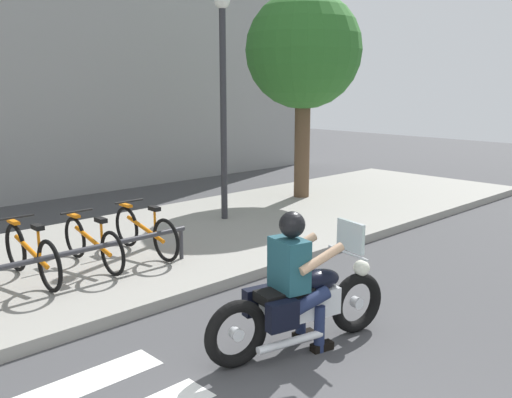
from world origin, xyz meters
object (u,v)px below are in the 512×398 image
at_px(motorcycle, 302,305).
at_px(bicycle_4, 31,254).
at_px(bicycle_5, 93,243).
at_px(street_lamp, 223,89).
at_px(bicycle_6, 145,231).
at_px(rider, 296,271).
at_px(tree_near_rack, 304,52).

relative_size(motorcycle, bicycle_4, 1.23).
distance_m(motorcycle, bicycle_5, 3.50).
height_order(motorcycle, street_lamp, street_lamp).
xyz_separation_m(bicycle_4, street_lamp, (4.07, 0.91, 2.06)).
distance_m(bicycle_4, bicycle_6, 1.72).
xyz_separation_m(motorcycle, rider, (-0.07, 0.02, 0.37)).
xyz_separation_m(motorcycle, bicycle_4, (-1.32, 3.47, 0.05)).
distance_m(bicycle_6, street_lamp, 3.27).
bearing_deg(tree_near_rack, bicycle_5, -167.38).
relative_size(motorcycle, street_lamp, 0.51).
relative_size(rider, bicycle_5, 0.85).
bearing_deg(bicycle_5, bicycle_4, -179.93).
xyz_separation_m(motorcycle, tree_near_rack, (5.40, 4.78, 2.88)).
xyz_separation_m(motorcycle, bicycle_5, (-0.46, 3.47, 0.02)).
bearing_deg(rider, tree_near_rack, 41.01).
relative_size(bicycle_6, tree_near_rack, 0.37).
height_order(motorcycle, bicycle_6, motorcycle).
bearing_deg(street_lamp, tree_near_rack, 8.57).
relative_size(bicycle_4, tree_near_rack, 0.38).
relative_size(rider, bicycle_6, 0.85).
xyz_separation_m(bicycle_5, tree_near_rack, (5.87, 1.31, 2.85)).
height_order(bicycle_4, bicycle_5, bicycle_4).
relative_size(motorcycle, tree_near_rack, 0.46).
xyz_separation_m(rider, tree_near_rack, (5.48, 4.76, 2.51)).
bearing_deg(bicycle_4, bicycle_5, 0.07).
xyz_separation_m(motorcycle, bicycle_6, (0.39, 3.47, 0.03)).
height_order(motorcycle, tree_near_rack, tree_near_rack).
relative_size(street_lamp, tree_near_rack, 0.91).
relative_size(rider, tree_near_rack, 0.31).
xyz_separation_m(bicycle_6, tree_near_rack, (5.01, 1.31, 2.84)).
bearing_deg(rider, bicycle_4, 109.93).
height_order(rider, street_lamp, street_lamp).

